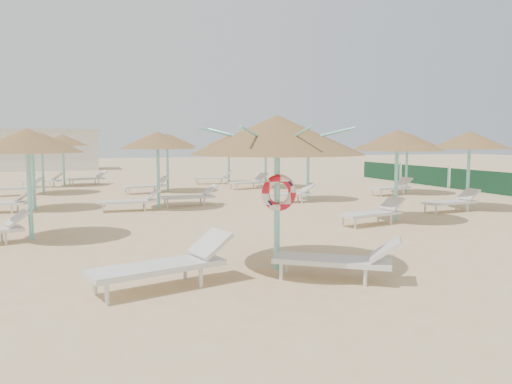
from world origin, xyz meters
name	(u,v)px	position (x,y,z in m)	size (l,w,h in m)	color
ground	(278,274)	(0.00, 0.00, 0.00)	(120.00, 120.00, 0.00)	#DCBD86
main_palapa	(277,136)	(0.09, 0.31, 2.48)	(3.18, 3.18, 2.85)	#80DEDA
lounger_main_a	(166,263)	(-2.04, -0.21, 0.41)	(2.44, 1.29, 0.85)	silver
lounger_main_b	(341,259)	(0.85, -0.75, 0.37)	(2.13, 1.74, 0.78)	silver
palapa_field	(220,142)	(2.06, 11.56, 2.32)	(18.88, 17.95, 2.72)	#80DEDA
service_hut	(45,149)	(-6.00, 35.00, 1.64)	(8.40, 4.40, 3.25)	silver
windbreak_fence	(480,181)	(14.00, 9.96, 0.50)	(0.08, 19.84, 1.10)	#174725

